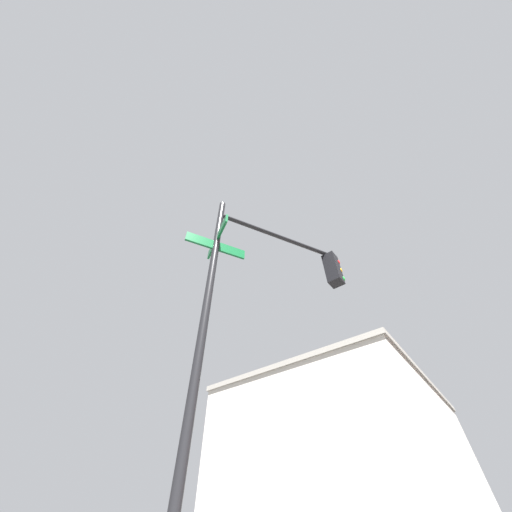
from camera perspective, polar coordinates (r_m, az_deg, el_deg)
traffic_signal_near at (r=4.98m, az=4.32°, el=-5.20°), size 1.79×3.12×5.91m
building_stucco at (r=29.94m, az=19.75°, el=-35.72°), size 16.18×20.33×10.33m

